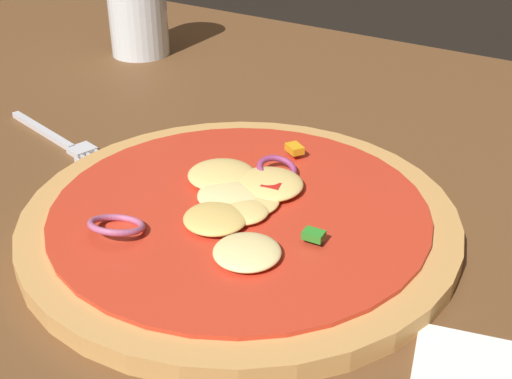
{
  "coord_description": "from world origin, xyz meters",
  "views": [
    {
      "loc": [
        0.27,
        -0.33,
        0.27
      ],
      "look_at": [
        0.06,
        -0.0,
        0.05
      ],
      "focal_mm": 46.5,
      "sensor_mm": 36.0,
      "label": 1
    }
  ],
  "objects": [
    {
      "name": "fork",
      "position": [
        -0.14,
        0.0,
        0.03
      ],
      "size": [
        0.15,
        0.05,
        0.0
      ],
      "color": "silver",
      "rests_on": "dining_table"
    },
    {
      "name": "beer_glass",
      "position": [
        -0.24,
        0.22,
        0.08
      ],
      "size": [
        0.07,
        0.07,
        0.12
      ],
      "color": "silver",
      "rests_on": "dining_table"
    },
    {
      "name": "dining_table",
      "position": [
        0.0,
        0.0,
        0.01
      ],
      "size": [
        1.17,
        0.85,
        0.03
      ],
      "color": "brown",
      "rests_on": "ground"
    },
    {
      "name": "pizza",
      "position": [
        0.06,
        -0.02,
        0.04
      ],
      "size": [
        0.29,
        0.29,
        0.03
      ],
      "color": "tan",
      "rests_on": "dining_table"
    }
  ]
}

